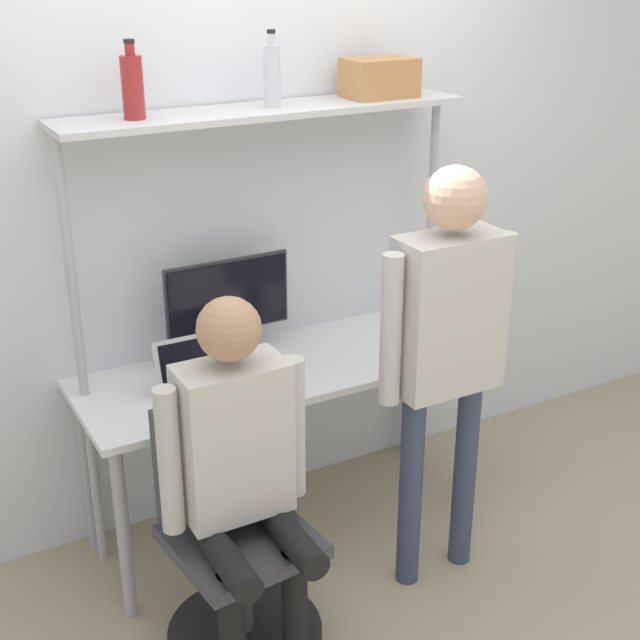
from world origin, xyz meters
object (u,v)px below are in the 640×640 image
object	(u,v)px
person_seated	(239,457)
bottle_clear	(272,74)
bottle_red	(133,86)
monitor	(228,306)
office_chair	(237,573)
cell_phone	(264,376)
laptop	(200,379)
person_standing	(447,329)
storage_box	(380,78)

from	to	relation	value
person_seated	bottle_clear	bearing A→B (deg)	55.50
person_seated	bottle_red	size ratio (longest dim) A/B	4.94
monitor	bottle_red	distance (m)	0.94
office_chair	cell_phone	bearing A→B (deg)	53.95
monitor	cell_phone	distance (m)	0.32
laptop	person_seated	size ratio (longest dim) A/B	0.24
bottle_clear	person_standing	bearing A→B (deg)	-64.89
person_standing	bottle_red	world-z (taller)	bottle_red
cell_phone	person_seated	size ratio (longest dim) A/B	0.11
person_standing	storage_box	xyz separation A→B (m)	(0.14, 0.72, 0.79)
office_chair	bottle_clear	bearing A→B (deg)	53.35
office_chair	person_seated	distance (m)	0.50
storage_box	bottle_clear	bearing A→B (deg)	180.00
laptop	bottle_red	size ratio (longest dim) A/B	1.19
person_standing	bottle_clear	size ratio (longest dim) A/B	5.93
cell_phone	bottle_clear	distance (m)	1.16
cell_phone	office_chair	xyz separation A→B (m)	(-0.35, -0.48, -0.49)
laptop	bottle_clear	bearing A→B (deg)	25.87
person_standing	bottle_clear	xyz separation A→B (m)	(-0.34, 0.72, 0.84)
bottle_clear	office_chair	bearing A→B (deg)	-126.65
storage_box	laptop	bearing A→B (deg)	-167.06
person_standing	bottle_red	bearing A→B (deg)	140.64
office_chair	bottle_red	size ratio (longest dim) A/B	3.39
person_seated	storage_box	distance (m)	1.63
monitor	office_chair	xyz separation A→B (m)	(-0.29, -0.68, -0.73)
bottle_clear	storage_box	world-z (taller)	bottle_clear
laptop	office_chair	bearing A→B (deg)	-99.58
bottle_red	storage_box	xyz separation A→B (m)	(1.01, 0.00, -0.04)
person_seated	bottle_red	distance (m)	1.33
office_chair	bottle_red	distance (m)	1.75
person_standing	bottle_red	size ratio (longest dim) A/B	6.15
cell_phone	bottle_red	size ratio (longest dim) A/B	0.56
laptop	person_seated	bearing A→B (deg)	-98.24
person_standing	monitor	bearing A→B (deg)	127.56
cell_phone	person_standing	world-z (taller)	person_standing
bottle_clear	person_seated	bearing A→B (deg)	-124.50
bottle_red	bottle_clear	distance (m)	0.54
person_seated	cell_phone	bearing A→B (deg)	56.92
office_chair	person_seated	bearing A→B (deg)	-85.35
office_chair	bottle_red	bearing A→B (deg)	92.37
laptop	cell_phone	distance (m)	0.28
laptop	bottle_red	distance (m)	1.09
storage_box	person_seated	bearing A→B (deg)	-143.17
bottle_clear	laptop	bearing A→B (deg)	-154.13
monitor	bottle_red	world-z (taller)	bottle_red
office_chair	person_standing	size ratio (longest dim) A/B	0.55
laptop	storage_box	xyz separation A→B (m)	(0.91, 0.21, 1.03)
bottle_red	laptop	bearing A→B (deg)	-62.42
cell_phone	person_standing	distance (m)	0.77
cell_phone	office_chair	distance (m)	0.77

